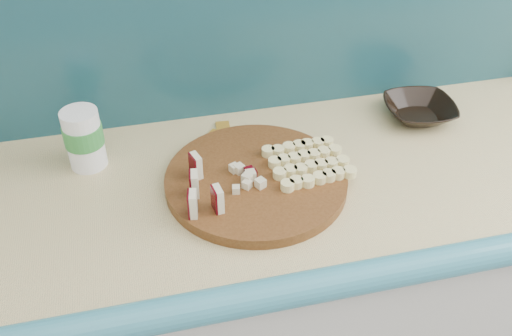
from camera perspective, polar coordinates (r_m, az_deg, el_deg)
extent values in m
cube|color=silver|center=(1.64, 13.04, -12.14)|extent=(2.20, 0.60, 0.88)
cube|color=#DDC081|center=(1.33, 15.77, 0.55)|extent=(2.20, 0.60, 0.03)
cube|color=teal|center=(1.15, 22.29, -8.39)|extent=(2.20, 0.06, 0.03)
cube|color=teal|center=(1.43, 12.44, 16.05)|extent=(2.20, 0.02, 0.50)
cylinder|color=#47270F|center=(1.19, 0.00, -1.21)|extent=(0.41, 0.41, 0.02)
cube|color=beige|center=(1.08, -6.27, -3.60)|extent=(0.02, 0.03, 0.05)
cube|color=#44040C|center=(1.08, -6.72, -3.69)|extent=(0.01, 0.03, 0.05)
cube|color=beige|center=(1.13, -6.12, -1.59)|extent=(0.02, 0.03, 0.05)
cube|color=#44040C|center=(1.13, -6.54, -1.68)|extent=(0.01, 0.03, 0.05)
cube|color=beige|center=(1.17, -5.98, 0.26)|extent=(0.02, 0.03, 0.05)
cube|color=#44040C|center=(1.17, -6.38, 0.18)|extent=(0.01, 0.03, 0.05)
cube|color=beige|center=(1.09, -3.79, -3.09)|extent=(0.02, 0.03, 0.05)
cube|color=#44040C|center=(1.09, -4.22, -3.18)|extent=(0.01, 0.03, 0.05)
cube|color=#FBEFC9|center=(1.17, -0.69, -0.54)|extent=(0.02, 0.02, 0.02)
cube|color=#FBEFC9|center=(1.18, -0.58, -0.25)|extent=(0.02, 0.02, 0.02)
cube|color=#44040C|center=(1.19, -0.92, 0.07)|extent=(0.02, 0.02, 0.02)
cube|color=#FBEFC9|center=(1.18, -1.27, -0.34)|extent=(0.02, 0.02, 0.02)
cube|color=#FBEFC9|center=(1.18, -1.78, -0.34)|extent=(0.02, 0.02, 0.02)
cube|color=#FBEFC9|center=(1.17, -2.28, -0.63)|extent=(0.02, 0.02, 0.02)
cube|color=#FBEFC9|center=(1.17, -1.54, -0.82)|extent=(0.02, 0.02, 0.02)
cube|color=#FBEFC9|center=(1.16, -1.45, -1.16)|extent=(0.02, 0.02, 0.02)
cube|color=#44040C|center=(1.15, -0.86, -1.43)|extent=(0.02, 0.02, 0.02)
cube|color=#FBEFC9|center=(1.16, -0.62, -0.92)|extent=(0.02, 0.02, 0.02)
cube|color=#FBEFC9|center=(1.17, -0.07, -0.78)|extent=(0.02, 0.02, 0.02)
cylinder|color=#F4E795|center=(1.15, 3.13, -1.68)|extent=(0.03, 0.03, 0.02)
cylinder|color=#F4E795|center=(1.15, 4.20, -1.45)|extent=(0.03, 0.03, 0.02)
cylinder|color=#F4E795|center=(1.16, 5.25, -1.23)|extent=(0.03, 0.03, 0.02)
cylinder|color=#F4E795|center=(1.17, 6.28, -1.01)|extent=(0.03, 0.03, 0.02)
cylinder|color=#F4E795|center=(1.18, 7.31, -0.79)|extent=(0.03, 0.03, 0.02)
cylinder|color=#F4E795|center=(1.19, 8.31, -0.58)|extent=(0.03, 0.03, 0.02)
cylinder|color=#F4E795|center=(1.19, 9.31, -0.37)|extent=(0.03, 0.03, 0.02)
cylinder|color=#F4E795|center=(1.18, 2.49, -0.55)|extent=(0.03, 0.03, 0.02)
cylinder|color=#F4E795|center=(1.18, 3.53, -0.33)|extent=(0.03, 0.03, 0.02)
cylinder|color=#F4E795|center=(1.19, 4.56, -0.12)|extent=(0.03, 0.03, 0.02)
cylinder|color=#F4E795|center=(1.20, 5.58, 0.08)|extent=(0.03, 0.03, 0.02)
cylinder|color=#F4E795|center=(1.20, 6.58, 0.29)|extent=(0.03, 0.03, 0.02)
cylinder|color=#F4E795|center=(1.21, 7.57, 0.49)|extent=(0.03, 0.03, 0.02)
cylinder|color=#F4E795|center=(1.22, 8.55, 0.69)|extent=(0.03, 0.03, 0.02)
cylinder|color=#F4E795|center=(1.20, 1.88, 0.53)|extent=(0.03, 0.03, 0.02)
cylinder|color=#F4E795|center=(1.21, 2.90, 0.73)|extent=(0.03, 0.03, 0.02)
cylinder|color=#F4E795|center=(1.22, 3.91, 0.93)|extent=(0.03, 0.03, 0.02)
cylinder|color=#F4E795|center=(1.22, 4.91, 1.13)|extent=(0.03, 0.03, 0.02)
cylinder|color=#F4E795|center=(1.23, 5.89, 1.32)|extent=(0.03, 0.03, 0.02)
cylinder|color=#F4E795|center=(1.24, 6.87, 1.51)|extent=(0.03, 0.03, 0.02)
cylinder|color=#F4E795|center=(1.25, 7.83, 1.70)|extent=(0.03, 0.03, 0.02)
cylinder|color=#F4E795|center=(1.23, 1.29, 1.56)|extent=(0.03, 0.03, 0.02)
cylinder|color=#F4E795|center=(1.24, 2.29, 1.75)|extent=(0.03, 0.03, 0.02)
cylinder|color=#F4E795|center=(1.24, 3.28, 1.94)|extent=(0.03, 0.03, 0.02)
cylinder|color=#F4E795|center=(1.25, 4.26, 2.13)|extent=(0.03, 0.03, 0.02)
cylinder|color=#F4E795|center=(1.26, 5.23, 2.31)|extent=(0.03, 0.03, 0.02)
cylinder|color=#F4E795|center=(1.27, 6.19, 2.49)|extent=(0.03, 0.03, 0.02)
cylinder|color=#F4E795|center=(1.28, 7.14, 2.67)|extent=(0.03, 0.03, 0.02)
imported|color=black|center=(1.45, 16.01, 5.57)|extent=(0.19, 0.19, 0.04)
cylinder|color=white|center=(1.27, -16.81, 2.81)|extent=(0.08, 0.08, 0.14)
cylinder|color=green|center=(1.26, -16.91, 3.23)|extent=(0.08, 0.08, 0.05)
cube|color=gold|center=(1.30, -5.34, 2.04)|extent=(0.12, 0.14, 0.01)
cube|color=gold|center=(1.32, -3.07, 2.84)|extent=(0.04, 0.15, 0.01)
cube|color=gold|center=(1.31, -0.82, 2.43)|extent=(0.09, 0.15, 0.01)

